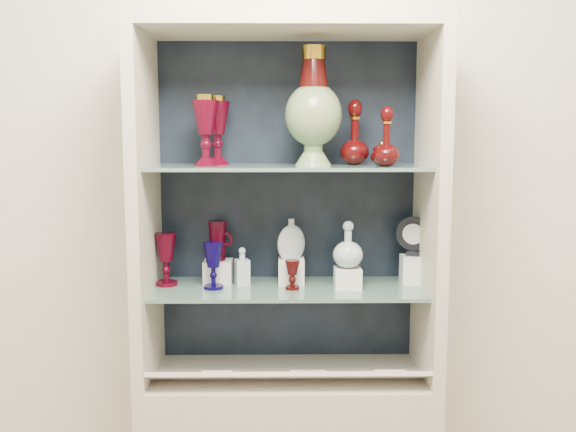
{
  "coord_description": "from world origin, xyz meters",
  "views": [
    {
      "loc": [
        -0.03,
        -0.61,
        1.58
      ],
      "look_at": [
        0.0,
        1.53,
        1.3
      ],
      "focal_mm": 40.0,
      "sensor_mm": 36.0,
      "label": 1
    }
  ],
  "objects_px": {
    "ruby_decanter_b": "(355,130)",
    "ruby_pitcher": "(218,241)",
    "cobalt_goblet": "(213,265)",
    "ruby_goblet_small": "(292,275)",
    "pedestal_lamp_right": "(206,130)",
    "ruby_decanter_a": "(387,133)",
    "clear_square_bottle": "(242,267)",
    "clear_round_decanter": "(348,246)",
    "flat_flask": "(291,238)",
    "enamel_urn": "(314,106)",
    "ruby_goblet_tall": "(166,259)",
    "cameo_medallion": "(413,236)",
    "pedestal_lamp_left": "(217,130)",
    "lidded_bowl": "(382,153)"
  },
  "relations": [
    {
      "from": "ruby_decanter_b",
      "to": "ruby_pitcher",
      "type": "xyz_separation_m",
      "value": [
        -0.48,
        0.04,
        -0.39
      ]
    },
    {
      "from": "cobalt_goblet",
      "to": "ruby_goblet_small",
      "type": "bearing_deg",
      "value": -2.66
    },
    {
      "from": "pedestal_lamp_right",
      "to": "ruby_decanter_a",
      "type": "bearing_deg",
      "value": -4.6
    },
    {
      "from": "ruby_decanter_b",
      "to": "clear_square_bottle",
      "type": "height_order",
      "value": "ruby_decanter_b"
    },
    {
      "from": "clear_square_bottle",
      "to": "clear_round_decanter",
      "type": "distance_m",
      "value": 0.37
    },
    {
      "from": "ruby_decanter_b",
      "to": "flat_flask",
      "type": "distance_m",
      "value": 0.43
    },
    {
      "from": "ruby_pitcher",
      "to": "flat_flask",
      "type": "height_order",
      "value": "flat_flask"
    },
    {
      "from": "ruby_goblet_small",
      "to": "enamel_urn",
      "type": "bearing_deg",
      "value": 15.2
    },
    {
      "from": "ruby_pitcher",
      "to": "clear_round_decanter",
      "type": "distance_m",
      "value": 0.46
    },
    {
      "from": "ruby_decanter_b",
      "to": "ruby_goblet_tall",
      "type": "bearing_deg",
      "value": -179.88
    },
    {
      "from": "enamel_urn",
      "to": "cobalt_goblet",
      "type": "distance_m",
      "value": 0.63
    },
    {
      "from": "ruby_decanter_a",
      "to": "clear_square_bottle",
      "type": "bearing_deg",
      "value": 168.62
    },
    {
      "from": "clear_square_bottle",
      "to": "cameo_medallion",
      "type": "distance_m",
      "value": 0.61
    },
    {
      "from": "ruby_decanter_a",
      "to": "clear_round_decanter",
      "type": "height_order",
      "value": "ruby_decanter_a"
    },
    {
      "from": "enamel_urn",
      "to": "cameo_medallion",
      "type": "relative_size",
      "value": 2.75
    },
    {
      "from": "cameo_medallion",
      "to": "clear_square_bottle",
      "type": "bearing_deg",
      "value": -158.52
    },
    {
      "from": "pedestal_lamp_left",
      "to": "ruby_pitcher",
      "type": "height_order",
      "value": "pedestal_lamp_left"
    },
    {
      "from": "pedestal_lamp_right",
      "to": "ruby_goblet_small",
      "type": "xyz_separation_m",
      "value": [
        0.29,
        -0.0,
        -0.49
      ]
    },
    {
      "from": "pedestal_lamp_left",
      "to": "ruby_decanter_b",
      "type": "height_order",
      "value": "same"
    },
    {
      "from": "ruby_decanter_b",
      "to": "lidded_bowl",
      "type": "xyz_separation_m",
      "value": [
        0.09,
        -0.02,
        -0.08
      ]
    },
    {
      "from": "ruby_goblet_tall",
      "to": "flat_flask",
      "type": "height_order",
      "value": "flat_flask"
    },
    {
      "from": "enamel_urn",
      "to": "flat_flask",
      "type": "height_order",
      "value": "enamel_urn"
    },
    {
      "from": "ruby_decanter_a",
      "to": "lidded_bowl",
      "type": "xyz_separation_m",
      "value": [
        -0.0,
        0.08,
        -0.07
      ]
    },
    {
      "from": "cobalt_goblet",
      "to": "ruby_goblet_small",
      "type": "distance_m",
      "value": 0.27
    },
    {
      "from": "lidded_bowl",
      "to": "clear_round_decanter",
      "type": "distance_m",
      "value": 0.34
    },
    {
      "from": "ruby_pitcher",
      "to": "clear_square_bottle",
      "type": "height_order",
      "value": "ruby_pitcher"
    },
    {
      "from": "ruby_decanter_b",
      "to": "cobalt_goblet",
      "type": "height_order",
      "value": "ruby_decanter_b"
    },
    {
      "from": "enamel_urn",
      "to": "ruby_goblet_small",
      "type": "height_order",
      "value": "enamel_urn"
    },
    {
      "from": "ruby_decanter_b",
      "to": "clear_round_decanter",
      "type": "distance_m",
      "value": 0.39
    },
    {
      "from": "lidded_bowl",
      "to": "clear_round_decanter",
      "type": "bearing_deg",
      "value": -166.62
    },
    {
      "from": "enamel_urn",
      "to": "cameo_medallion",
      "type": "distance_m",
      "value": 0.57
    },
    {
      "from": "cobalt_goblet",
      "to": "ruby_goblet_small",
      "type": "relative_size",
      "value": 1.6
    },
    {
      "from": "ruby_pitcher",
      "to": "pedestal_lamp_right",
      "type": "bearing_deg",
      "value": -83.51
    },
    {
      "from": "ruby_decanter_a",
      "to": "pedestal_lamp_left",
      "type": "bearing_deg",
      "value": 166.25
    },
    {
      "from": "lidded_bowl",
      "to": "clear_round_decanter",
      "type": "height_order",
      "value": "lidded_bowl"
    },
    {
      "from": "clear_round_decanter",
      "to": "cameo_medallion",
      "type": "height_order",
      "value": "cameo_medallion"
    },
    {
      "from": "clear_square_bottle",
      "to": "flat_flask",
      "type": "relative_size",
      "value": 0.93
    },
    {
      "from": "pedestal_lamp_left",
      "to": "lidded_bowl",
      "type": "xyz_separation_m",
      "value": [
        0.56,
        -0.05,
        -0.08
      ]
    },
    {
      "from": "pedestal_lamp_left",
      "to": "flat_flask",
      "type": "bearing_deg",
      "value": -2.59
    },
    {
      "from": "ruby_pitcher",
      "to": "clear_square_bottle",
      "type": "distance_m",
      "value": 0.13
    },
    {
      "from": "ruby_decanter_a",
      "to": "ruby_goblet_small",
      "type": "height_order",
      "value": "ruby_decanter_a"
    },
    {
      "from": "flat_flask",
      "to": "ruby_decanter_a",
      "type": "bearing_deg",
      "value": -44.61
    },
    {
      "from": "ruby_decanter_b",
      "to": "flat_flask",
      "type": "bearing_deg",
      "value": 174.87
    },
    {
      "from": "enamel_urn",
      "to": "cobalt_goblet",
      "type": "bearing_deg",
      "value": -178.9
    },
    {
      "from": "clear_round_decanter",
      "to": "ruby_pitcher",
      "type": "bearing_deg",
      "value": 168.82
    },
    {
      "from": "ruby_decanter_a",
      "to": "clear_square_bottle",
      "type": "distance_m",
      "value": 0.67
    },
    {
      "from": "cameo_medallion",
      "to": "pedestal_lamp_left",
      "type": "bearing_deg",
      "value": -162.28
    },
    {
      "from": "ruby_goblet_small",
      "to": "ruby_pitcher",
      "type": "bearing_deg",
      "value": 158.39
    },
    {
      "from": "pedestal_lamp_right",
      "to": "flat_flask",
      "type": "height_order",
      "value": "pedestal_lamp_right"
    },
    {
      "from": "ruby_decanter_a",
      "to": "clear_round_decanter",
      "type": "xyz_separation_m",
      "value": [
        -0.12,
        0.06,
        -0.38
      ]
    }
  ]
}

